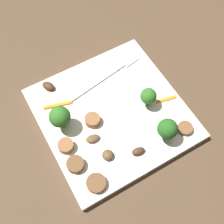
# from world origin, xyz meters

# --- Properties ---
(ground_plane) EXTENTS (1.40, 1.40, 0.00)m
(ground_plane) POSITION_xyz_m (0.00, 0.00, 0.00)
(ground_plane) COLOR #4C3826
(plate) EXTENTS (0.28, 0.28, 0.02)m
(plate) POSITION_xyz_m (0.00, 0.00, 0.01)
(plate) COLOR white
(plate) RESTS_ON ground_plane
(fork) EXTENTS (0.18, 0.04, 0.00)m
(fork) POSITION_xyz_m (0.04, 0.08, 0.02)
(fork) COLOR silver
(fork) RESTS_ON plate
(broccoli_floret_0) EXTENTS (0.04, 0.04, 0.06)m
(broccoli_floret_0) POSITION_xyz_m (-0.10, 0.02, 0.05)
(broccoli_floret_0) COLOR #347525
(broccoli_floret_0) RESTS_ON plate
(broccoli_floret_1) EXTENTS (0.03, 0.03, 0.05)m
(broccoli_floret_1) POSITION_xyz_m (0.07, -0.02, 0.05)
(broccoli_floret_1) COLOR #347525
(broccoli_floret_1) RESTS_ON plate
(broccoli_floret_2) EXTENTS (0.04, 0.04, 0.05)m
(broccoli_floret_2) POSITION_xyz_m (0.06, -0.10, 0.05)
(broccoli_floret_2) COLOR #296420
(broccoli_floret_2) RESTS_ON plate
(sausage_slice_0) EXTENTS (0.04, 0.04, 0.02)m
(sausage_slice_0) POSITION_xyz_m (-0.04, 0.00, 0.02)
(sausage_slice_0) COLOR brown
(sausage_slice_0) RESTS_ON plate
(sausage_slice_1) EXTENTS (0.04, 0.04, 0.02)m
(sausage_slice_1) POSITION_xyz_m (-0.11, -0.06, 0.02)
(sausage_slice_1) COLOR brown
(sausage_slice_1) RESTS_ON plate
(sausage_slice_2) EXTENTS (0.04, 0.04, 0.01)m
(sausage_slice_2) POSITION_xyz_m (0.10, -0.10, 0.02)
(sausage_slice_2) COLOR brown
(sausage_slice_2) RESTS_ON plate
(sausage_slice_3) EXTENTS (0.05, 0.05, 0.01)m
(sausage_slice_3) POSITION_xyz_m (-0.10, -0.11, 0.02)
(sausage_slice_3) COLOR brown
(sausage_slice_3) RESTS_ON plate
(sausage_slice_4) EXTENTS (0.04, 0.04, 0.02)m
(sausage_slice_4) POSITION_xyz_m (-0.11, -0.02, 0.02)
(sausage_slice_4) COLOR brown
(sausage_slice_4) RESTS_ON plate
(mushroom_0) EXTENTS (0.03, 0.03, 0.01)m
(mushroom_0) POSITION_xyz_m (-0.09, 0.12, 0.02)
(mushroom_0) COLOR #422B19
(mushroom_0) RESTS_ON plate
(mushroom_1) EXTENTS (0.03, 0.03, 0.01)m
(mushroom_1) POSITION_xyz_m (-0.05, -0.08, 0.02)
(mushroom_1) COLOR brown
(mushroom_1) RESTS_ON plate
(mushroom_2) EXTENTS (0.03, 0.02, 0.01)m
(mushroom_2) POSITION_xyz_m (-0.00, -0.10, 0.02)
(mushroom_2) COLOR #422B19
(mushroom_2) RESTS_ON plate
(mushroom_3) EXTENTS (0.03, 0.02, 0.01)m
(mushroom_3) POSITION_xyz_m (-0.06, -0.03, 0.02)
(mushroom_3) COLOR brown
(mushroom_3) RESTS_ON plate
(pepper_strip_0) EXTENTS (0.04, 0.02, 0.00)m
(pepper_strip_0) POSITION_xyz_m (0.11, -0.03, 0.02)
(pepper_strip_0) COLOR orange
(pepper_strip_0) RESTS_ON plate
(pepper_strip_1) EXTENTS (0.06, 0.02, 0.00)m
(pepper_strip_1) POSITION_xyz_m (-0.09, 0.07, 0.02)
(pepper_strip_1) COLOR orange
(pepper_strip_1) RESTS_ON plate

